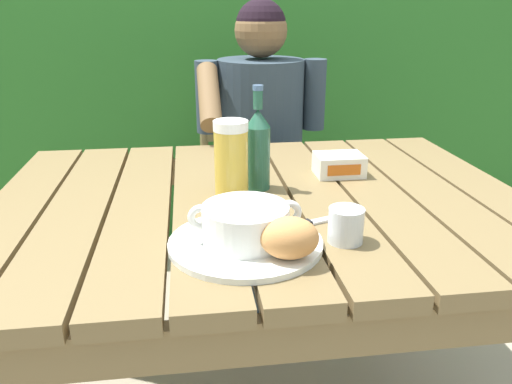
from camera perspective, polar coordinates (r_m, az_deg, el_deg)
The scene contains 12 objects.
dining_table at distance 1.25m, azimuth 0.53°, elevation -4.42°, with size 1.26×0.95×0.76m.
hedge_backdrop at distance 2.78m, azimuth -4.92°, elevation 11.42°, with size 3.23×0.80×1.47m.
chair_near_diner at distance 2.17m, azimuth -0.10°, elevation 1.46°, with size 0.45×0.44×0.97m.
person_eating at distance 1.91m, azimuth 0.61°, elevation 6.02°, with size 0.48×0.47×1.21m.
serving_plate at distance 0.96m, azimuth -1.19°, elevation -5.75°, with size 0.29×0.29×0.01m.
soup_bowl at distance 0.94m, azimuth -1.21°, elevation -3.46°, with size 0.21×0.16×0.08m.
bread_roll at distance 0.88m, azimuth 3.79°, elevation -5.18°, with size 0.11×0.09×0.08m.
beer_glass at distance 1.16m, azimuth -2.81°, elevation 3.56°, with size 0.08×0.08×0.19m.
beer_bottle at distance 1.23m, azimuth 0.41°, elevation 5.05°, with size 0.06×0.06×0.25m.
water_glass_small at distance 0.98m, azimuth 10.10°, elevation -3.70°, with size 0.07×0.07×0.07m.
butter_tub at distance 1.37m, azimuth 9.33°, elevation 3.05°, with size 0.13×0.10×0.06m.
table_knife at distance 1.06m, azimuth 6.01°, elevation -3.47°, with size 0.15×0.07×0.01m.
Camera 1 is at (-0.17, -1.12, 1.19)m, focal length 35.48 mm.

